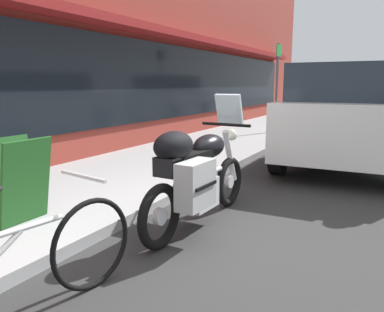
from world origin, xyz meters
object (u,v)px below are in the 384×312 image
Objects in this scene: touring_motorcycle at (196,173)px; parking_sign_pole at (277,80)px; parked_bicycle at (22,267)px; sandwich_board_sign at (19,180)px; parked_minivan at (348,113)px; parked_car_down_block at (365,99)px.

touring_motorcycle is 7.78m from parking_sign_pole.
touring_motorcycle reaches higher than parked_bicycle.
parking_sign_pole is at bearing -1.31° from sandwich_board_sign.
touring_motorcycle is 1.21× the size of parked_bicycle.
parked_minivan is 1.97× the size of parking_sign_pole.
sandwich_board_sign is (1.01, 1.30, 0.17)m from parked_bicycle.
parked_bicycle is at bearing -173.41° from parking_sign_pole.
parked_bicycle is 13.67m from parked_car_down_block.
parked_car_down_block is at bearing 1.53° from parked_minivan.
sandwich_board_sign is at bearing 52.11° from parked_bicycle.
parked_car_down_block is (11.67, -0.77, 0.38)m from touring_motorcycle.
sandwich_board_sign is at bearing 155.22° from parked_minivan.
sandwich_board_sign reaches higher than parked_bicycle.
touring_motorcycle is 1.78m from sandwich_board_sign.
parking_sign_pole is at bearing 9.84° from touring_motorcycle.
sandwich_board_sign is 8.61m from parking_sign_pole.
sandwich_board_sign is at bearing 169.75° from parked_car_down_block.
parked_bicycle is 2.02× the size of sandwich_board_sign.
parked_minivan reaches higher than parked_bicycle.
parked_car_down_block reaches higher than parked_bicycle.
parked_car_down_block is at bearing -3.75° from touring_motorcycle.
sandwich_board_sign is 12.82m from parked_car_down_block.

